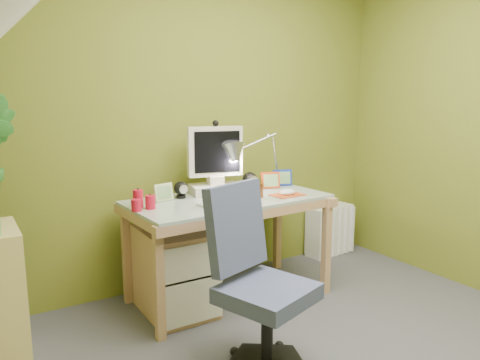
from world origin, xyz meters
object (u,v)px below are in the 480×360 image
desk (229,248)px  radiator (330,230)px  monitor (215,153)px  task_chair (267,292)px  desk_lamp (269,148)px

desk → radiator: size_ratio=3.06×
monitor → task_chair: size_ratio=0.66×
desk → desk_lamp: 0.80m
desk → desk_lamp: desk_lamp is taller
desk → task_chair: size_ratio=1.55×
task_chair → radiator: (1.48, 1.18, -0.21)m
radiator → monitor: bearing=-179.8°
desk_lamp → task_chair: (-0.73, -1.04, -0.57)m
desk_lamp → radiator: desk_lamp is taller
desk → task_chair: (-0.28, -0.86, 0.07)m
monitor → desk: bearing=-78.6°
monitor → task_chair: bearing=-93.6°
monitor → desk_lamp: size_ratio=0.97×
desk_lamp → task_chair: 1.39m
task_chair → desk: bearing=53.6°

